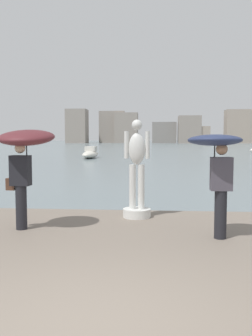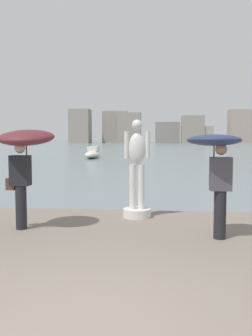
# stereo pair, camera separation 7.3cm
# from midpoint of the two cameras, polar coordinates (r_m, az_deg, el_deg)

# --- Properties ---
(ground_plane) EXTENTS (400.00, 400.00, 0.00)m
(ground_plane) POSITION_cam_midpoint_polar(r_m,az_deg,el_deg) (43.60, 4.12, 1.67)
(ground_plane) COLOR slate
(pier) EXTENTS (7.27, 9.01, 0.40)m
(pier) POSITION_cam_midpoint_polar(r_m,az_deg,el_deg) (5.49, -2.96, -17.21)
(pier) COLOR slate
(pier) RESTS_ON ground
(statue_white_figure) EXTENTS (0.64, 0.64, 2.23)m
(statue_white_figure) POSITION_cam_midpoint_polar(r_m,az_deg,el_deg) (8.78, 1.87, -1.49)
(statue_white_figure) COLOR silver
(statue_white_figure) RESTS_ON pier
(onlooker_left) EXTENTS (1.19, 1.21, 2.04)m
(onlooker_left) POSITION_cam_midpoint_polar(r_m,az_deg,el_deg) (7.86, -14.52, 2.83)
(onlooker_left) COLOR black
(onlooker_left) RESTS_ON pier
(onlooker_right) EXTENTS (0.98, 0.99, 1.90)m
(onlooker_right) POSITION_cam_midpoint_polar(r_m,az_deg,el_deg) (7.09, 13.55, 1.54)
(onlooker_right) COLOR black
(onlooker_right) RESTS_ON pier
(boat_leftward) EXTENTS (1.50, 5.19, 1.24)m
(boat_leftward) POSITION_cam_midpoint_polar(r_m,az_deg,el_deg) (41.16, -4.86, 2.14)
(boat_leftward) COLOR silver
(boat_leftward) RESTS_ON ground
(distant_skyline) EXTENTS (66.29, 12.26, 12.36)m
(distant_skyline) POSITION_cam_midpoint_polar(r_m,az_deg,el_deg) (141.74, 5.01, 5.87)
(distant_skyline) COLOR gray
(distant_skyline) RESTS_ON ground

